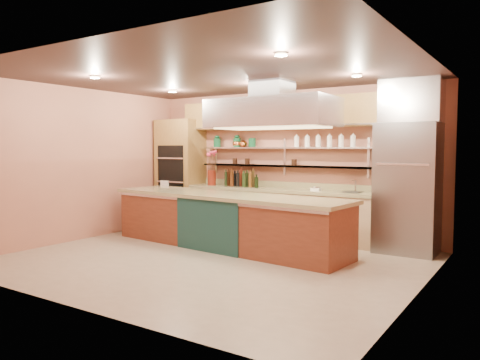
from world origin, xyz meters
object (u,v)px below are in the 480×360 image
Objects in this scene: kitchen_scale at (316,188)px; green_canister at (252,143)px; island at (226,221)px; refrigerator at (407,188)px; copper_kettle at (243,144)px; flower_vase at (212,178)px.

kitchen_scale is 1.71m from green_canister.
island is 25.01× the size of green_canister.
copper_kettle is (-3.30, 0.23, 0.73)m from refrigerator.
flower_vase is 1.75× the size of green_canister.
refrigerator is at bearing 30.32° from island.
green_canister is at bearing 109.64° from island.
flower_vase is 1.82× the size of copper_kettle.
copper_kettle reaches higher than island.
kitchen_scale is at bearing -8.43° from green_canister.
island is at bearing -45.97° from flower_vase.
flower_vase is at bearing 179.85° from refrigerator.
green_canister is (-0.39, 1.50, 1.34)m from island.
green_canister is at bearing 172.76° from kitchen_scale.
island is at bearing -75.45° from green_canister.
flower_vase reaches higher than kitchen_scale.
refrigerator is at bearing 0.83° from kitchen_scale.
flower_vase is 2.34m from kitchen_scale.
green_canister is (0.85, 0.22, 0.72)m from flower_vase.
green_canister reaches higher than flower_vase.
kitchen_scale is at bearing 54.54° from island.
kitchen_scale is (2.33, 0.00, -0.11)m from flower_vase.
island is at bearing -68.08° from copper_kettle.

